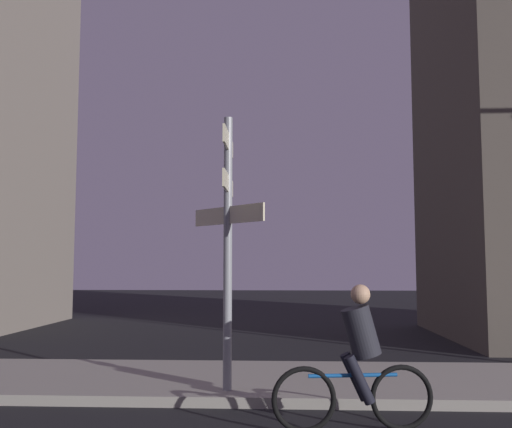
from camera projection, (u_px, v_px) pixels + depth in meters
name	position (u px, v px, depth m)	size (l,w,h in m)	color
sidewalk_kerb	(328.00, 382.00, 8.72)	(40.00, 2.86, 0.14)	gray
signpost	(228.00, 227.00, 7.99)	(1.06, 1.23, 3.76)	gray
cyclist	(357.00, 363.00, 6.40)	(1.81, 0.38, 1.61)	black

